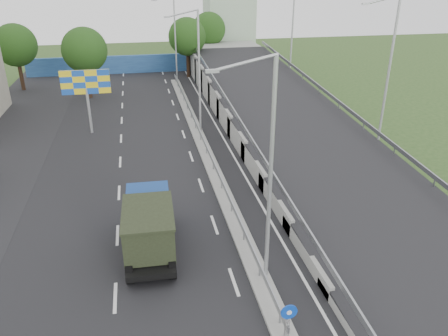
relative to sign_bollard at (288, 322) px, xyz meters
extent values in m
cube|color=black|center=(-3.00, 17.83, -1.03)|extent=(26.00, 90.00, 0.04)
cube|color=gray|center=(0.00, 21.83, -0.93)|extent=(1.00, 44.00, 0.20)
cube|color=gray|center=(12.30, 21.83, 1.32)|extent=(0.10, 50.00, 0.32)
cube|color=gray|center=(2.80, 21.83, 1.32)|extent=(0.10, 50.00, 0.32)
cube|color=gray|center=(0.00, 21.83, -0.28)|extent=(0.08, 44.00, 0.32)
cylinder|color=gray|center=(0.00, 21.83, -0.53)|extent=(0.09, 0.09, 0.60)
cylinder|color=black|center=(0.00, 0.03, -0.23)|extent=(0.20, 0.20, 1.20)
cylinder|color=#0C3FBF|center=(0.00, -0.05, 0.52)|extent=(0.64, 0.05, 0.64)
cylinder|color=white|center=(0.00, -0.08, 0.52)|extent=(0.20, 0.03, 0.20)
cylinder|color=#B2B5B7|center=(0.30, 3.83, 4.17)|extent=(0.18, 0.18, 10.00)
cylinder|color=#B2B5B7|center=(-0.90, 3.83, 8.92)|extent=(2.57, 0.12, 0.66)
cube|color=#B2B5B7|center=(-2.10, 3.83, 8.67)|extent=(0.50, 0.18, 0.12)
cylinder|color=#B2B5B7|center=(0.30, 23.83, 4.17)|extent=(0.18, 0.18, 10.00)
cylinder|color=#B2B5B7|center=(-0.90, 23.83, 8.92)|extent=(2.57, 0.12, 0.66)
cube|color=#B2B5B7|center=(-2.10, 23.83, 8.67)|extent=(0.50, 0.18, 0.12)
cylinder|color=#B2B5B7|center=(0.30, 43.83, 4.17)|extent=(0.18, 0.18, 10.00)
cube|color=#B2B5B7|center=(-2.10, 43.83, 8.67)|extent=(0.50, 0.18, 0.12)
cube|color=navy|center=(-4.00, 49.83, 0.17)|extent=(30.00, 0.50, 2.40)
cube|color=#B2CCAD|center=(10.00, 57.83, 3.47)|extent=(7.00, 7.00, 9.00)
cylinder|color=#B2B5B7|center=(-9.00, 25.83, 0.97)|extent=(0.24, 0.24, 4.00)
cube|color=yellow|center=(-9.00, 25.83, 3.47)|extent=(4.00, 0.20, 2.00)
cylinder|color=black|center=(-10.00, 37.83, 0.97)|extent=(0.44, 0.44, 4.00)
sphere|color=#1B3E11|center=(-10.00, 37.83, 4.17)|extent=(4.80, 4.80, 4.80)
cylinder|color=black|center=(2.00, 45.83, 0.97)|extent=(0.44, 0.44, 4.00)
sphere|color=#1B3E11|center=(2.00, 45.83, 4.17)|extent=(4.80, 4.80, 4.80)
cylinder|color=black|center=(-18.00, 42.83, 0.97)|extent=(0.44, 0.44, 4.00)
sphere|color=#1B3E11|center=(-18.00, 42.83, 4.17)|extent=(4.80, 4.80, 4.80)
cylinder|color=black|center=(6.00, 52.83, 0.97)|extent=(0.44, 0.44, 4.00)
sphere|color=#1B3E11|center=(6.00, 52.83, 4.17)|extent=(4.80, 4.80, 4.80)
cylinder|color=black|center=(-5.70, 9.07, -0.50)|extent=(0.37, 1.07, 1.06)
cylinder|color=black|center=(-3.77, 9.01, -0.50)|extent=(0.37, 1.07, 1.06)
cylinder|color=black|center=(-5.73, 8.20, -0.50)|extent=(0.37, 1.07, 1.06)
cylinder|color=black|center=(-3.80, 8.14, -0.50)|extent=(0.37, 1.07, 1.06)
cylinder|color=black|center=(-5.83, 4.82, -0.50)|extent=(0.37, 1.07, 1.06)
cylinder|color=black|center=(-3.90, 4.76, -0.50)|extent=(0.37, 1.07, 1.06)
cube|color=black|center=(-4.80, 7.01, -0.36)|extent=(2.41, 6.05, 0.29)
cube|color=navy|center=(-4.73, 9.28, 0.61)|extent=(2.27, 1.61, 1.64)
cube|color=black|center=(-4.71, 10.02, 1.04)|extent=(1.84, 0.11, 0.68)
cube|color=black|center=(-4.70, 10.10, -0.41)|extent=(2.22, 0.21, 0.48)
cube|color=black|center=(-4.82, 6.43, 0.70)|extent=(2.43, 3.74, 1.74)
cube|color=black|center=(-4.82, 6.43, 1.62)|extent=(2.53, 3.84, 0.12)
camera|label=1|loc=(-4.81, -11.74, 12.02)|focal=35.00mm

